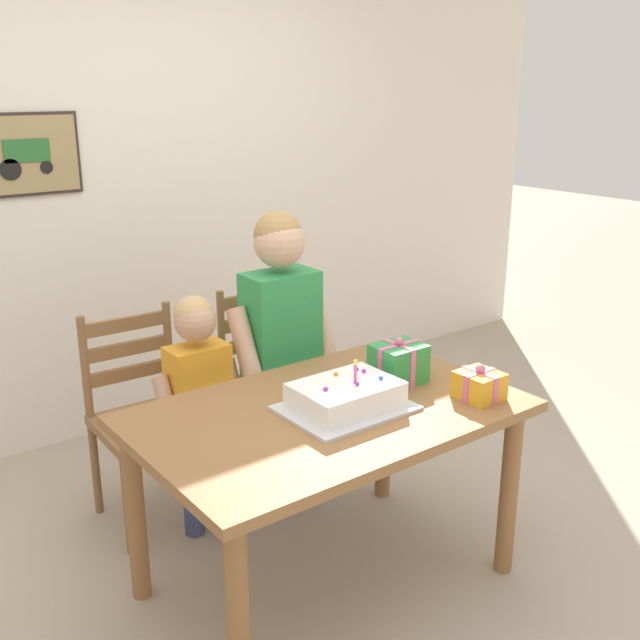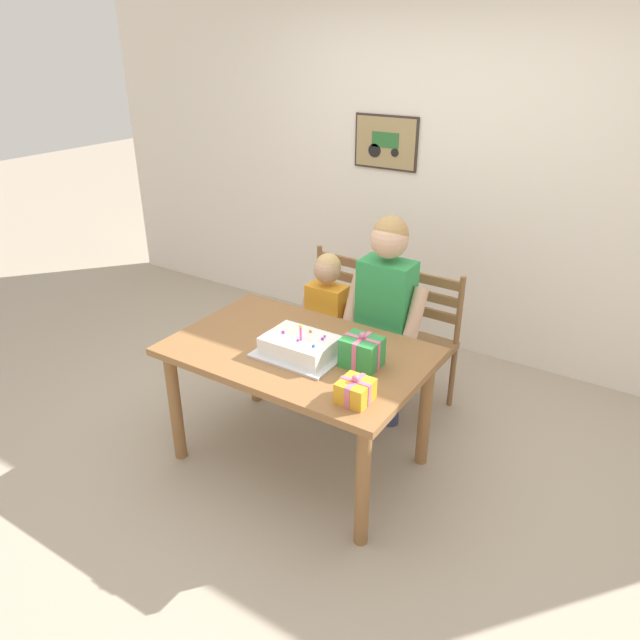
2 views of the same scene
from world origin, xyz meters
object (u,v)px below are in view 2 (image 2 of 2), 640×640
Objects in this scene: dining_table at (299,365)px; child_younger at (327,316)px; chair_right at (419,344)px; birthday_cake at (300,346)px; child_older at (386,304)px; chair_left at (330,320)px; gift_box_red_large at (355,391)px; gift_box_beside_cake at (362,352)px.

dining_table is 1.31× the size of child_younger.
birthday_cake is at bearing -107.61° from chair_right.
child_older reaches higher than chair_right.
chair_right is (0.66, 0.00, 0.00)m from chair_left.
gift_box_red_large is at bearing -25.76° from birthday_cake.
chair_left is at bearing 111.00° from dining_table.
dining_table is 0.66m from child_older.
gift_box_beside_cake is (0.32, 0.08, 0.03)m from birthday_cake.
birthday_cake is 0.48× the size of chair_left.
gift_box_red_large is at bearing -53.63° from chair_left.
gift_box_beside_cake is 0.21× the size of chair_left.
chair_right is 0.69× the size of child_older.
gift_box_red_large is 0.17× the size of chair_left.
birthday_cake is at bearing -46.58° from dining_table.
dining_table is 3.10× the size of birthday_cake.
dining_table is at bearing 133.42° from birthday_cake.
child_younger is at bearing -62.68° from chair_left.
gift_box_beside_cake reaches higher than gift_box_red_large.
child_younger is (-0.41, 0.00, -0.18)m from child_older.
gift_box_beside_cake is 0.21× the size of chair_right.
child_younger is at bearing 128.70° from gift_box_red_large.
child_younger is at bearing -154.17° from chair_right.
birthday_cake is 0.33m from gift_box_beside_cake.
chair_left is (-0.37, 0.90, -0.31)m from birthday_cake.
child_younger is at bearing 110.42° from birthday_cake.
dining_table is 1.02× the size of child_older.
birthday_cake is 0.50m from gift_box_red_large.
chair_left is at bearing 154.57° from child_older.
gift_box_red_large is 0.12× the size of child_older.
gift_box_red_large is at bearing -81.57° from chair_right.
child_younger is (-0.69, 0.87, -0.15)m from gift_box_red_large.
gift_box_red_large is 0.81× the size of gift_box_beside_cake.
gift_box_beside_cake is at bearing -74.67° from child_older.
birthday_cake is 2.81× the size of gift_box_red_large.
chair_right reaches higher than dining_table.
chair_left is at bearing 130.04° from gift_box_beside_cake.
dining_table is 0.58m from gift_box_red_large.
gift_box_red_large is (0.45, -0.22, 0.00)m from birthday_cake.
child_younger is at bearing 108.13° from dining_table.
child_younger reaches higher than chair_right.
child_older is (0.17, 0.65, 0.03)m from birthday_cake.
chair_left is at bearing 117.32° from child_younger.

